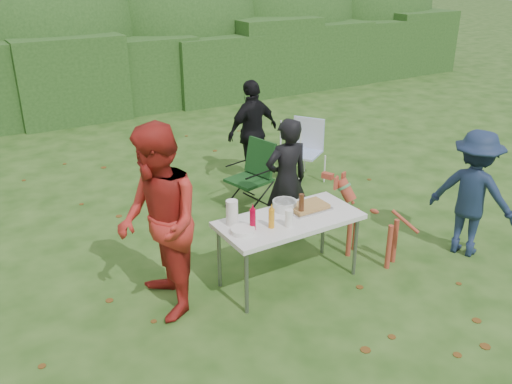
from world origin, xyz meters
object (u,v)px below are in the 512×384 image
person_black_puffy (253,132)px  camping_chair (249,176)px  person_red_jacket (159,224)px  paper_towel_roll (232,213)px  child (473,194)px  lawn_chair (303,151)px  mustard_bottle (271,218)px  dog (373,223)px  ketchup_bottle (253,220)px  person_cook (287,181)px  beer_bottle (301,205)px  folding_table (289,223)px

person_black_puffy → camping_chair: person_black_puffy is taller
person_red_jacket → paper_towel_roll: person_red_jacket is taller
camping_chair → child: bearing=110.2°
lawn_chair → mustard_bottle: (-2.09, -2.34, 0.36)m
person_red_jacket → dog: person_red_jacket is taller
camping_chair → lawn_chair: bearing=-172.4°
ketchup_bottle → paper_towel_roll: paper_towel_roll is taller
person_cook → dog: bearing=125.4°
mustard_bottle → ketchup_bottle: size_ratio=0.91×
child → beer_bottle: size_ratio=6.19×
person_red_jacket → ketchup_bottle: bearing=83.5°
person_cook → beer_bottle: 0.90m
person_cook → camping_chair: (0.07, 1.00, -0.29)m
person_cook → dog: 1.12m
person_black_puffy → dog: bearing=78.5°
camping_chair → mustard_bottle: camping_chair is taller
person_cook → paper_towel_roll: 1.25m
camping_chair → ketchup_bottle: bearing=47.4°
dog → beer_bottle: size_ratio=4.02×
mustard_bottle → lawn_chair: bearing=48.3°
dog → lawn_chair: (0.75, 2.39, 0.02)m
folding_table → lawn_chair: 2.91m
folding_table → person_cook: size_ratio=0.98×
person_black_puffy → child: person_black_puffy is taller
folding_table → mustard_bottle: (-0.27, -0.08, 0.15)m
person_black_puffy → paper_towel_roll: size_ratio=6.05×
folding_table → child: child is taller
child → mustard_bottle: child is taller
child → camping_chair: bearing=10.8°
child → ketchup_bottle: bearing=55.7°
camping_chair → paper_towel_roll: bearing=41.5°
dog → person_black_puffy: bearing=-25.5°
folding_table → paper_towel_roll: (-0.57, 0.18, 0.18)m
folding_table → ketchup_bottle: ketchup_bottle is taller
ketchup_bottle → beer_bottle: beer_bottle is taller
person_black_puffy → camping_chair: bearing=46.4°
person_red_jacket → beer_bottle: person_red_jacket is taller
person_red_jacket → folding_table: bearing=88.9°
camping_chair → beer_bottle: beer_bottle is taller
folding_table → dog: dog is taller
camping_chair → person_black_puffy: bearing=-136.9°
beer_bottle → child: bearing=-15.7°
person_red_jacket → person_black_puffy: size_ratio=1.20×
camping_chair → beer_bottle: 1.90m
dog → camping_chair: 1.98m
dog → lawn_chair: 2.50m
camping_chair → dog: bearing=91.2°
person_cook → mustard_bottle: person_cook is taller
person_black_puffy → dog: person_black_puffy is taller
folding_table → person_black_puffy: 2.90m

